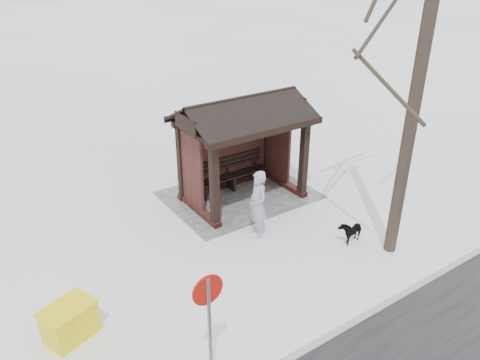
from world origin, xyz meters
name	(u,v)px	position (x,y,z in m)	size (l,w,h in m)	color
ground	(243,198)	(0.00, 0.00, 0.00)	(120.00, 120.00, 0.00)	white
kerb	(391,301)	(0.00, 5.50, 0.01)	(120.00, 0.15, 0.06)	gray
trampled_patch	(239,195)	(0.00, -0.20, 0.01)	(4.20, 3.20, 0.02)	#939297
bus_shelter	(240,127)	(0.00, -0.16, 2.17)	(3.60, 2.40, 3.09)	#361713
pedestrian	(258,205)	(0.84, 1.87, 0.90)	(0.66, 0.43, 1.80)	#A197B1
dog	(351,230)	(-0.96, 3.39, 0.31)	(0.33, 0.72, 0.61)	black
grit_bin	(70,322)	(5.82, 2.74, 0.37)	(1.12, 0.94, 0.73)	yellow
road_sign	(208,306)	(4.10, 5.02, 1.58)	(0.55, 0.09, 2.17)	gray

